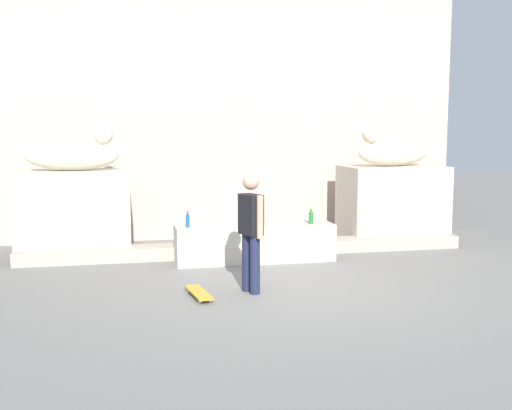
{
  "coord_description": "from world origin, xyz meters",
  "views": [
    {
      "loc": [
        -2.25,
        -8.46,
        2.31
      ],
      "look_at": [
        -0.2,
        1.0,
        1.1
      ],
      "focal_mm": 44.39,
      "sensor_mm": 36.0,
      "label": 1
    }
  ],
  "objects_px": {
    "statue_reclining_right": "(392,152)",
    "bottle_red": "(257,215)",
    "skater": "(251,227)",
    "bottle_green": "(311,217)",
    "statue_reclining_left": "(74,155)",
    "bottle_blue": "(188,220)",
    "skateboard": "(199,293)"
  },
  "relations": [
    {
      "from": "skater",
      "to": "bottle_blue",
      "type": "xyz_separation_m",
      "value": [
        -0.66,
        1.99,
        -0.17
      ]
    },
    {
      "from": "statue_reclining_left",
      "to": "bottle_red",
      "type": "height_order",
      "value": "statue_reclining_left"
    },
    {
      "from": "skateboard",
      "to": "bottle_blue",
      "type": "relative_size",
      "value": 2.87
    },
    {
      "from": "statue_reclining_left",
      "to": "skater",
      "type": "xyz_separation_m",
      "value": [
        2.53,
        -3.2,
        -0.89
      ]
    },
    {
      "from": "skater",
      "to": "skateboard",
      "type": "relative_size",
      "value": 2.04
    },
    {
      "from": "skater",
      "to": "bottle_green",
      "type": "relative_size",
      "value": 6.06
    },
    {
      "from": "skateboard",
      "to": "bottle_blue",
      "type": "distance_m",
      "value": 2.21
    },
    {
      "from": "skater",
      "to": "bottle_green",
      "type": "height_order",
      "value": "skater"
    },
    {
      "from": "statue_reclining_right",
      "to": "bottle_blue",
      "type": "xyz_separation_m",
      "value": [
        -4.17,
        -1.2,
        -1.06
      ]
    },
    {
      "from": "skater",
      "to": "skateboard",
      "type": "distance_m",
      "value": 1.14
    },
    {
      "from": "statue_reclining_left",
      "to": "bottle_red",
      "type": "distance_m",
      "value": 3.42
    },
    {
      "from": "bottle_green",
      "to": "bottle_red",
      "type": "relative_size",
      "value": 0.85
    },
    {
      "from": "bottle_green",
      "to": "bottle_red",
      "type": "height_order",
      "value": "bottle_red"
    },
    {
      "from": "skateboard",
      "to": "bottle_red",
      "type": "xyz_separation_m",
      "value": [
        1.32,
        2.33,
        0.7
      ]
    },
    {
      "from": "statue_reclining_right",
      "to": "bottle_blue",
      "type": "distance_m",
      "value": 4.46
    },
    {
      "from": "bottle_red",
      "to": "skateboard",
      "type": "bearing_deg",
      "value": -119.57
    },
    {
      "from": "skater",
      "to": "bottle_blue",
      "type": "bearing_deg",
      "value": 176.65
    },
    {
      "from": "skateboard",
      "to": "bottle_blue",
      "type": "xyz_separation_m",
      "value": [
        0.08,
        2.1,
        0.68
      ]
    },
    {
      "from": "bottle_blue",
      "to": "bottle_red",
      "type": "relative_size",
      "value": 0.88
    },
    {
      "from": "skater",
      "to": "bottle_red",
      "type": "distance_m",
      "value": 2.31
    },
    {
      "from": "skater",
      "to": "bottle_green",
      "type": "bearing_deg",
      "value": 121.01
    },
    {
      "from": "bottle_red",
      "to": "bottle_blue",
      "type": "bearing_deg",
      "value": -169.27
    },
    {
      "from": "statue_reclining_right",
      "to": "skater",
      "type": "height_order",
      "value": "statue_reclining_right"
    },
    {
      "from": "statue_reclining_left",
      "to": "bottle_blue",
      "type": "height_order",
      "value": "statue_reclining_left"
    },
    {
      "from": "statue_reclining_left",
      "to": "skater",
      "type": "bearing_deg",
      "value": -50.19
    },
    {
      "from": "bottle_red",
      "to": "bottle_green",
      "type": "bearing_deg",
      "value": -19.29
    },
    {
      "from": "skater",
      "to": "bottle_blue",
      "type": "relative_size",
      "value": 5.83
    },
    {
      "from": "statue_reclining_right",
      "to": "skateboard",
      "type": "relative_size",
      "value": 2.05
    },
    {
      "from": "statue_reclining_right",
      "to": "bottle_red",
      "type": "bearing_deg",
      "value": 5.64
    },
    {
      "from": "bottle_blue",
      "to": "bottle_green",
      "type": "bearing_deg",
      "value": -1.97
    },
    {
      "from": "skater",
      "to": "bottle_green",
      "type": "xyz_separation_m",
      "value": [
        1.46,
        1.92,
        -0.18
      ]
    },
    {
      "from": "bottle_green",
      "to": "statue_reclining_left",
      "type": "bearing_deg",
      "value": 162.25
    }
  ]
}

